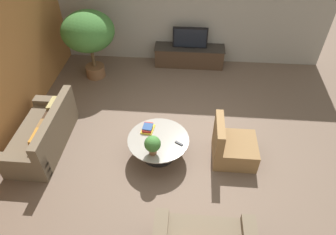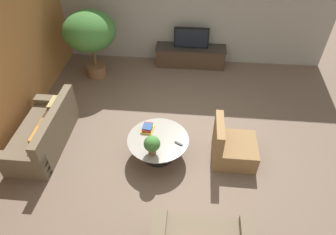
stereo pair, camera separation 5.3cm
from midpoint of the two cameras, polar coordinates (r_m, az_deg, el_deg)
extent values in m
plane|color=brown|center=(6.11, 1.47, -4.62)|extent=(24.00, 24.00, 0.00)
cube|color=#A39E93|center=(8.01, 3.51, 20.45)|extent=(7.40, 0.12, 3.00)
cube|color=#473323|center=(8.25, 4.48, 11.58)|extent=(1.82, 0.48, 0.54)
cube|color=#2D2823|center=(8.13, 4.58, 13.15)|extent=(1.85, 0.50, 0.02)
cube|color=black|center=(8.00, 4.69, 14.91)|extent=(0.90, 0.08, 0.54)
cube|color=black|center=(7.96, 4.68, 14.77)|extent=(0.83, 0.00, 0.49)
cube|color=black|center=(8.12, 4.59, 13.29)|extent=(0.27, 0.13, 0.02)
cylinder|color=black|center=(5.87, -1.57, -7.02)|extent=(0.63, 0.63, 0.02)
cylinder|color=black|center=(5.72, -1.60, -5.70)|extent=(0.10, 0.10, 0.42)
cylinder|color=gray|center=(5.55, -1.65, -4.17)|extent=(1.14, 1.14, 0.02)
cube|color=brown|center=(6.41, -22.50, -3.28)|extent=(0.84, 1.80, 0.42)
cube|color=brown|center=(5.99, -20.62, -0.73)|extent=(0.16, 1.80, 0.42)
cube|color=brown|center=(6.89, -20.17, 1.76)|extent=(0.84, 0.20, 0.54)
cube|color=brown|center=(5.91, -25.54, -8.33)|extent=(0.84, 0.20, 0.54)
cube|color=tan|center=(6.38, -20.43, 1.81)|extent=(0.16, 0.37, 0.34)
cube|color=#422D1E|center=(6.20, -21.32, -0.18)|extent=(0.15, 0.31, 0.29)
cube|color=olive|center=(6.00, -22.36, -2.06)|extent=(0.15, 0.32, 0.30)
cube|color=orange|center=(5.81, -23.49, -3.97)|extent=(0.17, 0.36, 0.34)
cube|color=olive|center=(5.82, 12.74, -6.15)|extent=(0.80, 0.76, 0.40)
cube|color=olive|center=(5.47, 9.98, -2.98)|extent=(0.14, 0.76, 0.46)
cylinder|color=brown|center=(8.07, -13.22, 8.72)|extent=(0.47, 0.47, 0.30)
cylinder|color=brown|center=(7.86, -13.67, 11.12)|extent=(0.08, 0.08, 0.49)
ellipsoid|color=#3D7533|center=(7.54, -14.55, 15.73)|extent=(1.25, 1.25, 0.93)
cylinder|color=brown|center=(5.28, -2.72, -6.34)|extent=(0.14, 0.14, 0.12)
sphere|color=#3D7533|center=(5.14, -2.78, -5.01)|extent=(0.29, 0.29, 0.29)
cube|color=gold|center=(5.72, -3.61, -2.21)|extent=(0.26, 0.32, 0.03)
cube|color=#A32823|center=(5.71, -3.68, -1.87)|extent=(0.18, 0.26, 0.04)
cube|color=#2D4C84|center=(5.68, -3.65, -1.72)|extent=(0.20, 0.21, 0.02)
cube|color=black|center=(5.46, 2.32, -4.96)|extent=(0.16, 0.11, 0.02)
cube|color=gray|center=(5.53, -3.48, -4.22)|extent=(0.06, 0.16, 0.02)
camera|label=1|loc=(0.03, -89.74, 0.23)|focal=32.00mm
camera|label=2|loc=(0.03, 90.26, -0.23)|focal=32.00mm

